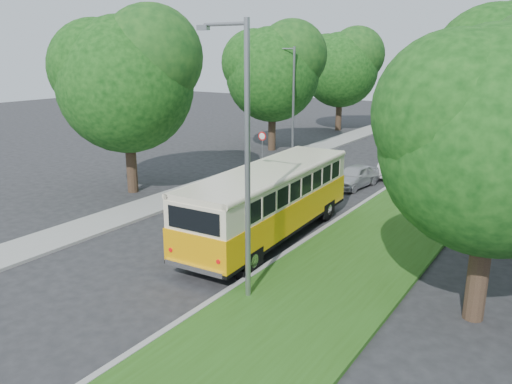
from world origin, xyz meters
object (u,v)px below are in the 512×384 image
Objects in this scene: lamppost_far at (292,99)px; car_blue at (399,146)px; car_white at (396,163)px; car_grey at (429,138)px; vintage_bus at (270,203)px; lamppost_near at (245,155)px; car_silver at (355,176)px.

lamppost_far reaches higher than car_blue.
car_grey reaches higher than car_white.
vintage_bus is at bearing -63.65° from lamppost_far.
vintage_bus reaches higher than car_white.
lamppost_near is at bearing -64.29° from lamppost_far.
lamppost_far reaches higher than car_grey.
car_grey is at bearing 53.72° from lamppost_far.
lamppost_far is 1.64× the size of car_white.
lamppost_far is at bearing -150.45° from car_blue.
lamppost_near is at bearing -73.32° from car_silver.
car_white is at bearing 94.16° from lamppost_near.
car_silver is at bearing -98.34° from car_blue.
vintage_bus is at bearing -99.66° from car_blue.
car_blue is 0.89× the size of car_grey.
car_white is (0.73, 13.21, -0.70)m from vintage_bus.
lamppost_near is at bearing -94.77° from car_grey.
lamppost_near is 28.17m from car_grey.
lamppost_near reaches higher than car_blue.
car_blue is at bearing 90.14° from vintage_bus.
car_grey is at bearing 94.17° from lamppost_near.
car_silver is 0.74× the size of car_blue.
vintage_bus is 1.79× the size of car_grey.
car_grey is (-0.00, 23.24, -0.70)m from vintage_bus.
vintage_bus is 19.24m from car_blue.
lamppost_near is 18.24m from car_white.
car_white is 6.24m from car_blue.
lamppost_near is 14.53m from car_silver.
car_silver is 4.11m from car_white.
lamppost_far is 15.71m from vintage_bus.
car_silver is (-2.29, 13.84, -3.76)m from lamppost_near.
car_white reaches higher than car_silver.
vintage_bus reaches higher than car_grey.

